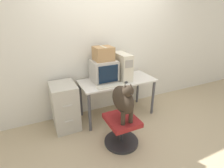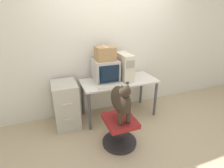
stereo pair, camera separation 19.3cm
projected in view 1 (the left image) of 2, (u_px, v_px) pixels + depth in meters
name	position (u px, v px, depth m)	size (l,w,h in m)	color
ground_plane	(125.00, 122.00, 3.20)	(12.00, 12.00, 0.00)	tan
wall_back	(109.00, 45.00, 3.28)	(8.00, 0.05, 2.60)	silver
desk	(117.00, 85.00, 3.22)	(1.38, 0.63, 0.72)	silver
crt_monitor	(104.00, 71.00, 3.08)	(0.42, 0.42, 0.38)	#B7B2A8
pc_tower	(122.00, 66.00, 3.16)	(0.20, 0.48, 0.47)	beige
keyboard	(111.00, 86.00, 2.90)	(0.46, 0.14, 0.03)	beige
computer_mouse	(126.00, 82.00, 3.02)	(0.06, 0.04, 0.04)	#333333
office_chair	(122.00, 129.00, 2.62)	(0.52, 0.52, 0.44)	#262628
dog	(123.00, 100.00, 2.40)	(0.22, 0.48, 0.59)	#33281E
filing_cabinet	(65.00, 106.00, 2.95)	(0.41, 0.53, 0.79)	#B7B2A3
cardboard_box	(103.00, 54.00, 2.97)	(0.31, 0.29, 0.23)	#A87F51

